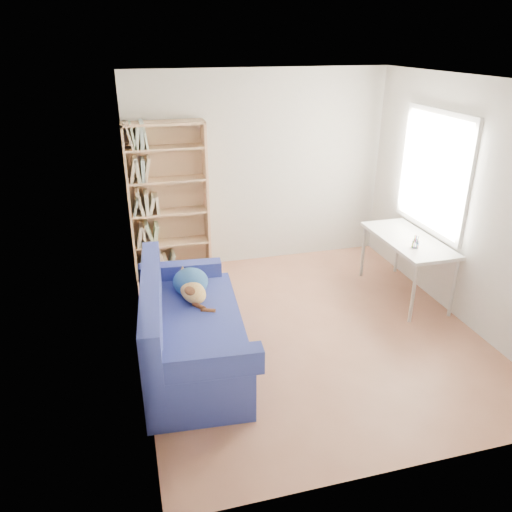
{
  "coord_description": "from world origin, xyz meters",
  "views": [
    {
      "loc": [
        -1.76,
        -4.38,
        2.95
      ],
      "look_at": [
        -0.53,
        0.22,
        0.85
      ],
      "focal_mm": 35.0,
      "sensor_mm": 36.0,
      "label": 1
    }
  ],
  "objects_px": {
    "sofa": "(188,330)",
    "pen_cup": "(415,243)",
    "bookshelf": "(169,208)",
    "desk": "(408,243)"
  },
  "relations": [
    {
      "from": "sofa",
      "to": "pen_cup",
      "type": "bearing_deg",
      "value": 13.8
    },
    {
      "from": "bookshelf",
      "to": "pen_cup",
      "type": "bearing_deg",
      "value": -32.1
    },
    {
      "from": "bookshelf",
      "to": "desk",
      "type": "bearing_deg",
      "value": -26.84
    },
    {
      "from": "sofa",
      "to": "bookshelf",
      "type": "relative_size",
      "value": 0.98
    },
    {
      "from": "bookshelf",
      "to": "desk",
      "type": "height_order",
      "value": "bookshelf"
    },
    {
      "from": "pen_cup",
      "to": "desk",
      "type": "bearing_deg",
      "value": 72.88
    },
    {
      "from": "sofa",
      "to": "pen_cup",
      "type": "relative_size",
      "value": 13.08
    },
    {
      "from": "desk",
      "to": "pen_cup",
      "type": "relative_size",
      "value": 8.82
    },
    {
      "from": "sofa",
      "to": "desk",
      "type": "bearing_deg",
      "value": 18.97
    },
    {
      "from": "sofa",
      "to": "desk",
      "type": "height_order",
      "value": "sofa"
    }
  ]
}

